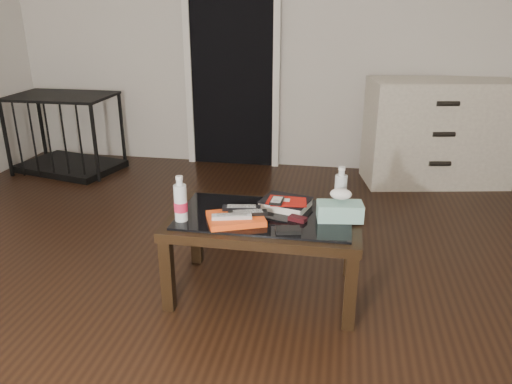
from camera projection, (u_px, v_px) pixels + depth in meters
The scene contains 17 objects.
ground at pixel (208, 305), 2.65m from camera, with size 5.00×5.00×0.00m, color black.
doorway at pixel (232, 57), 4.62m from camera, with size 0.90×0.08×2.07m.
coffee_table at pixel (265, 226), 2.64m from camera, with size 1.00×0.60×0.46m.
dresser at pixel (438, 133), 4.30m from camera, with size 1.27×0.72×0.90m.
pet_crate at pixel (68, 146), 4.71m from camera, with size 1.01×0.79×0.71m.
magazines at pixel (236, 219), 2.53m from camera, with size 0.28×0.21×0.03m, color #F24D16.
remote_silver at pixel (232, 216), 2.50m from camera, with size 0.20×0.05×0.02m, color #B8B8BD.
remote_black_front at pixel (248, 213), 2.54m from camera, with size 0.20×0.05×0.02m, color black.
remote_black_back at pixel (242, 208), 2.60m from camera, with size 0.20×0.05×0.02m, color black.
textbook at pixel (286, 204), 2.70m from camera, with size 0.25×0.20×0.05m, color black.
dvd_mailers at pixel (285, 201), 2.67m from camera, with size 0.19×0.14×0.01m, color #AB110B.
ipod at pixel (277, 201), 2.64m from camera, with size 0.06×0.10×0.02m, color black.
flip_phone at pixel (298, 219), 2.54m from camera, with size 0.09×0.05×0.02m, color black.
wallet at pixel (288, 230), 2.42m from camera, with size 0.12×0.07×0.02m, color black.
water_bottle_left at pixel (180, 198), 2.51m from camera, with size 0.07×0.07×0.24m, color silver.
water_bottle_right at pixel (341, 188), 2.65m from camera, with size 0.07×0.07×0.24m, color silver.
tissue_box at pixel (340, 211), 2.54m from camera, with size 0.23×0.12×0.09m, color teal.
Camera 1 is at (0.64, -2.18, 1.51)m, focal length 35.00 mm.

